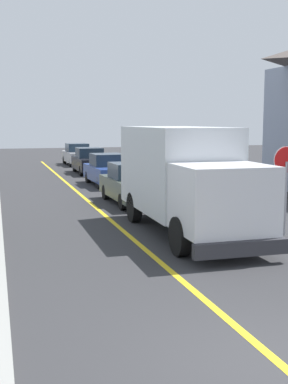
# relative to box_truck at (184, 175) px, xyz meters

# --- Properties ---
(ground_plane) EXTENTS (120.00, 120.00, 0.00)m
(ground_plane) POSITION_rel_box_truck_xyz_m (-1.74, -8.51, -1.77)
(ground_plane) COLOR #303033
(centre_line_yellow) EXTENTS (0.16, 56.00, 0.01)m
(centre_line_yellow) POSITION_rel_box_truck_xyz_m (-1.74, 1.49, -1.76)
(centre_line_yellow) COLOR gold
(centre_line_yellow) RESTS_ON ground
(box_truck) EXTENTS (2.45, 7.20, 3.20)m
(box_truck) POSITION_rel_box_truck_xyz_m (0.00, 0.00, 0.00)
(box_truck) COLOR silver
(box_truck) RESTS_ON ground
(parked_car_near) EXTENTS (1.90, 4.44, 1.67)m
(parked_car_near) POSITION_rel_box_truck_xyz_m (-0.09, 5.81, -0.97)
(parked_car_near) COLOR #4C564C
(parked_car_near) RESTS_ON ground
(parked_car_mid) EXTENTS (1.91, 4.44, 1.67)m
(parked_car_mid) POSITION_rel_box_truck_xyz_m (0.24, 12.03, -0.97)
(parked_car_mid) COLOR #2D4793
(parked_car_mid) RESTS_ON ground
(parked_car_far) EXTENTS (1.81, 4.40, 1.67)m
(parked_car_far) POSITION_rel_box_truck_xyz_m (0.43, 18.44, -0.97)
(parked_car_far) COLOR black
(parked_car_far) RESTS_ON ground
(parked_car_furthest) EXTENTS (1.93, 4.45, 1.67)m
(parked_car_furthest) POSITION_rel_box_truck_xyz_m (0.67, 25.17, -0.97)
(parked_car_furthest) COLOR #B7B7BC
(parked_car_furthest) RESTS_ON ground
(stop_sign) EXTENTS (0.80, 0.10, 2.65)m
(stop_sign) POSITION_rel_box_truck_xyz_m (2.74, -1.19, 0.09)
(stop_sign) COLOR gray
(stop_sign) RESTS_ON ground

